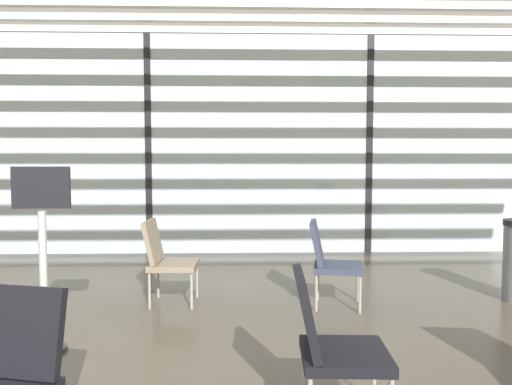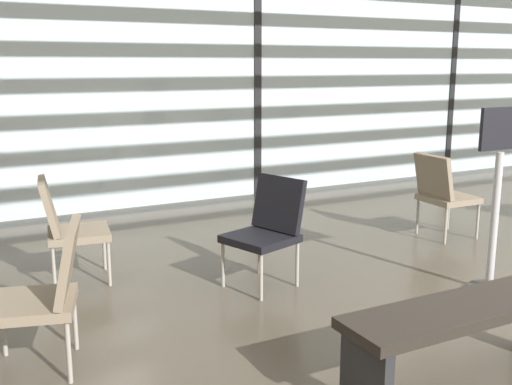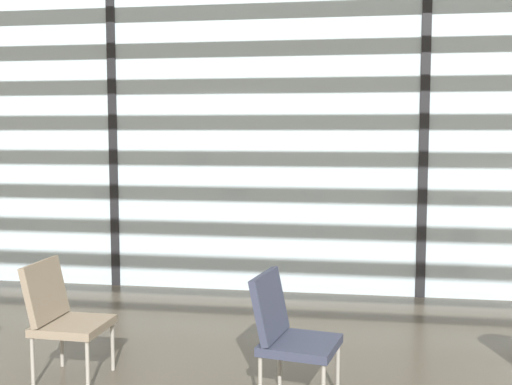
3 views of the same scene
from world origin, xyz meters
The scene contains 6 objects.
glass_curtain_wall centered at (0.00, 5.20, 1.73)m, with size 14.00×0.08×3.46m, color silver.
window_mullion_1 centered at (0.00, 5.20, 1.73)m, with size 0.10×0.12×3.46m, color black.
window_mullion_2 centered at (3.50, 5.20, 1.73)m, with size 0.10×0.12×3.46m, color black.
parked_airplane centered at (-1.07, 11.66, 2.05)m, with size 14.47×4.09×4.09m.
lounge_chair_0 centered at (0.67, 2.39, 0.49)m, with size 0.54×0.50×0.87m.
lounge_chair_6 centered at (2.35, 2.25, 0.49)m, with size 0.60×0.57×0.87m.
Camera 3 is at (2.79, -1.89, 1.82)m, focal length 44.73 mm.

